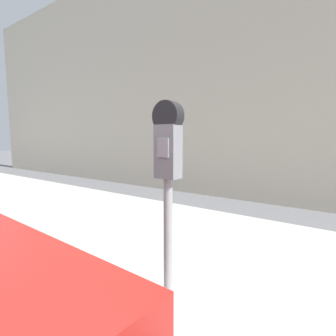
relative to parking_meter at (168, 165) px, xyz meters
name	(u,v)px	position (x,y,z in m)	size (l,w,h in m)	color
sidewalk	(269,272)	(0.48, 0.99, -1.07)	(24.00, 2.80, 0.14)	#BCB7AD
building_facade	(324,45)	(0.48, 4.08, 1.83)	(24.00, 0.30, 5.94)	beige
parking_meter	(168,165)	(0.00, 0.00, 0.00)	(0.21, 0.12, 1.45)	gray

